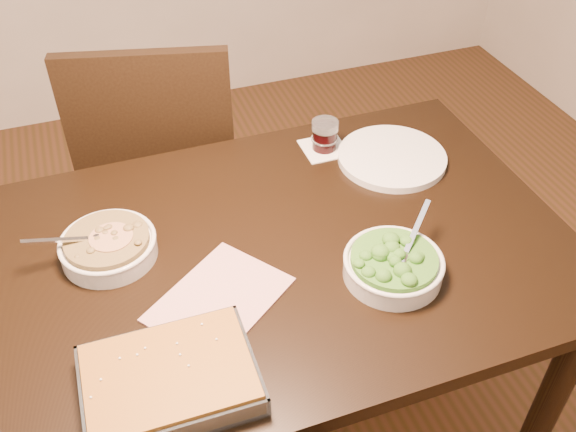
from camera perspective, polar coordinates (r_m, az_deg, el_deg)
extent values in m
plane|color=#412B12|center=(2.05, -1.48, -18.24)|extent=(4.00, 4.00, 0.00)
cube|color=black|center=(1.47, -1.97, -3.51)|extent=(1.40, 0.90, 0.04)
cube|color=black|center=(1.52, -1.91, -5.39)|extent=(1.26, 0.76, 0.08)
cylinder|color=black|center=(1.80, 22.25, -14.97)|extent=(0.07, 0.07, 0.71)
cylinder|color=black|center=(1.99, -22.65, -8.15)|extent=(0.07, 0.07, 0.71)
cylinder|color=black|center=(2.17, 10.83, -0.21)|extent=(0.07, 0.07, 0.71)
cube|color=#9F2D40|center=(1.36, -6.13, -7.37)|extent=(0.34, 0.33, 0.01)
cube|color=white|center=(1.77, 3.23, 6.04)|extent=(0.12, 0.12, 0.00)
cylinder|color=silver|center=(1.48, -15.61, -2.83)|extent=(0.21, 0.21, 0.04)
torus|color=silver|center=(1.47, -15.78, -2.16)|extent=(0.21, 0.21, 0.01)
cylinder|color=#372B0F|center=(1.46, -15.81, -2.04)|extent=(0.19, 0.19, 0.02)
cube|color=silver|center=(1.45, -18.36, -2.29)|extent=(0.13, 0.02, 0.04)
cylinder|color=maroon|center=(1.45, -15.46, -1.81)|extent=(0.10, 0.10, 0.00)
cylinder|color=silver|center=(1.40, 9.30, -4.60)|extent=(0.21, 0.21, 0.04)
torus|color=silver|center=(1.39, 9.41, -3.90)|extent=(0.22, 0.22, 0.01)
cylinder|color=#214E12|center=(1.38, 9.42, -3.78)|extent=(0.19, 0.19, 0.02)
cube|color=silver|center=(1.42, 10.40, -1.64)|extent=(0.11, 0.11, 0.05)
cube|color=silver|center=(1.23, -10.32, -14.75)|extent=(0.32, 0.23, 0.01)
cube|color=#61320D|center=(1.21, -10.48, -14.00)|extent=(0.30, 0.22, 0.05)
cube|color=silver|center=(1.28, -11.41, -10.19)|extent=(0.31, 0.01, 0.04)
cube|color=silver|center=(1.23, -3.30, -12.41)|extent=(0.01, 0.23, 0.04)
cube|color=silver|center=(1.22, -17.74, -15.59)|extent=(0.01, 0.23, 0.04)
cylinder|color=black|center=(1.75, 3.26, 6.89)|extent=(0.07, 0.07, 0.06)
cylinder|color=silver|center=(1.72, 3.32, 8.04)|extent=(0.07, 0.07, 0.02)
cylinder|color=silver|center=(1.73, 9.22, 5.16)|extent=(0.29, 0.29, 0.02)
cube|color=black|center=(2.20, -10.77, 4.51)|extent=(0.57, 0.57, 0.04)
cylinder|color=black|center=(2.50, -5.23, 2.98)|extent=(0.04, 0.04, 0.46)
cylinder|color=black|center=(2.19, -4.92, -3.53)|extent=(0.04, 0.04, 0.46)
cylinder|color=black|center=(2.54, -14.43, 2.34)|extent=(0.04, 0.04, 0.46)
cylinder|color=black|center=(2.24, -15.40, -4.14)|extent=(0.04, 0.04, 0.46)
cube|color=black|center=(1.88, -12.07, 7.21)|extent=(0.46, 0.15, 0.50)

